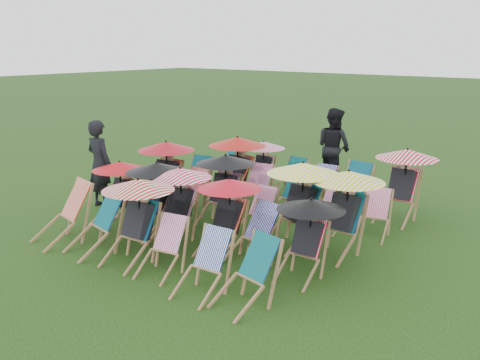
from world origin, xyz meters
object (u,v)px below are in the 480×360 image
Objects in this scene: deckchair_0 at (61,213)px; person_left at (100,164)px; person_rear at (334,147)px; deckchair_29 at (400,184)px; deckchair_5 at (245,274)px.

person_left is (-1.15, 1.72, 0.40)m from deckchair_0.
deckchair_29 is at bearing 162.85° from person_rear.
person_rear is (2.96, 4.56, 0.02)m from person_left.
deckchair_29 is at bearing 60.44° from deckchair_0.
deckchair_0 is 6.25m from deckchair_29.
person_rear is at bearing 85.56° from deckchair_0.
deckchair_0 is 1.14× the size of deckchair_5.
deckchair_29 is 6.05m from person_left.
deckchair_0 is at bearing 91.15° from person_rear.
deckchair_5 is 0.50× the size of person_rear.
deckchair_0 is 0.58× the size of person_left.
deckchair_5 is 6.56m from person_rear.
person_rear reaches higher than deckchair_0.
deckchair_5 is at bearing 12.86° from deckchair_0.
deckchair_0 reaches higher than deckchair_5.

